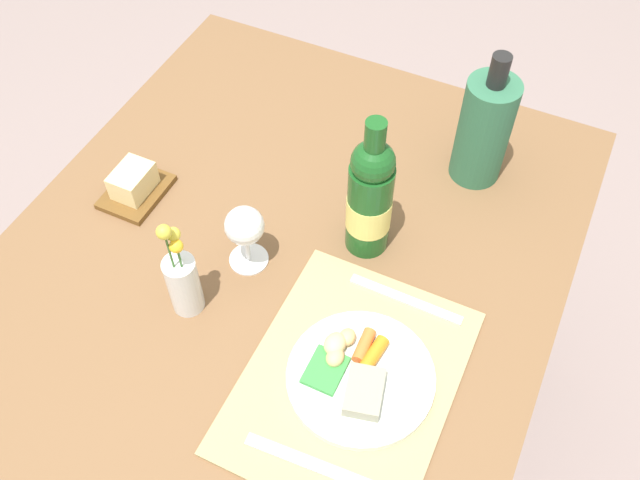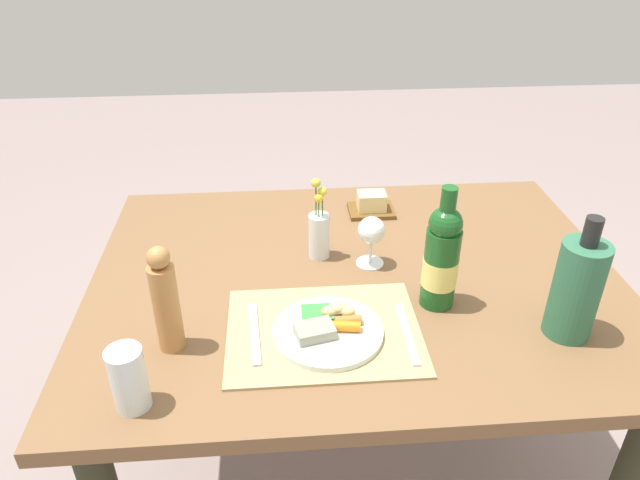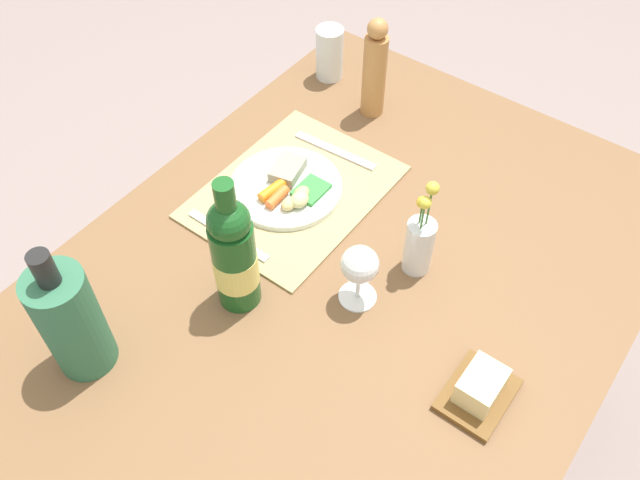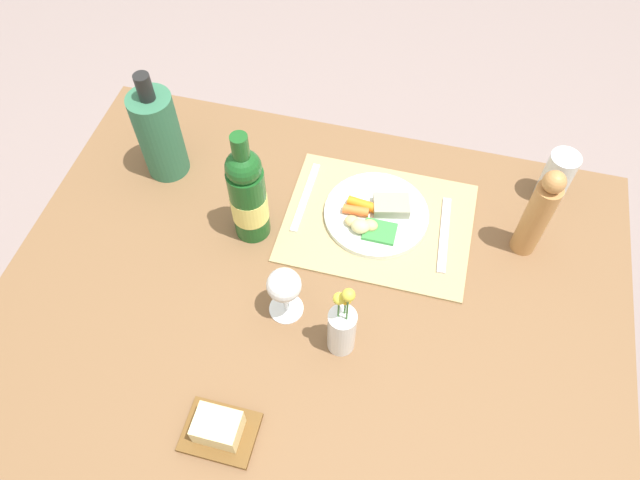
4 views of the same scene
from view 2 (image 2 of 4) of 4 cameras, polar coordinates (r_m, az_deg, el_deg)
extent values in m
plane|color=gray|center=(1.97, 2.79, -21.84)|extent=(8.00, 8.00, 0.00)
cube|color=brown|center=(1.45, 3.53, -3.96)|extent=(1.29, 0.97, 0.04)
cylinder|color=#2C2D1D|center=(2.03, -14.42, -6.86)|extent=(0.07, 0.07, 0.72)
cylinder|color=#2C2D1D|center=(2.12, 16.92, -5.30)|extent=(0.07, 0.07, 0.72)
cube|color=tan|center=(1.27, 0.37, -8.82)|extent=(0.41, 0.32, 0.01)
cylinder|color=silver|center=(1.25, 0.78, -8.90)|extent=(0.23, 0.23, 0.01)
cube|color=gray|center=(1.22, -0.51, -8.81)|extent=(0.09, 0.07, 0.02)
cylinder|color=orange|center=(1.24, 2.43, -8.36)|extent=(0.07, 0.03, 0.02)
cylinder|color=orange|center=(1.25, 2.75, -7.78)|extent=(0.06, 0.02, 0.02)
ellipsoid|color=tan|center=(1.28, 0.85, -6.93)|extent=(0.03, 0.03, 0.02)
ellipsoid|color=#C9C081|center=(1.28, 1.70, -6.54)|extent=(0.04, 0.03, 0.03)
ellipsoid|color=tan|center=(1.28, 2.69, -6.92)|extent=(0.03, 0.03, 0.02)
cube|color=green|center=(1.28, -0.21, -7.07)|extent=(0.07, 0.06, 0.01)
cube|color=silver|center=(1.26, -6.36, -8.94)|extent=(0.03, 0.20, 0.00)
cube|color=silver|center=(1.27, 8.43, -8.89)|extent=(0.02, 0.20, 0.00)
cylinder|color=white|center=(1.49, 4.85, -2.23)|extent=(0.07, 0.07, 0.00)
cylinder|color=white|center=(1.47, 4.91, -1.14)|extent=(0.01, 0.01, 0.06)
sphere|color=white|center=(1.44, 5.02, 0.95)|extent=(0.07, 0.07, 0.07)
cylinder|color=silver|center=(1.13, -18.06, -12.67)|extent=(0.07, 0.07, 0.13)
cylinder|color=#A6CCCC|center=(1.14, -17.85, -13.61)|extent=(0.06, 0.06, 0.07)
cube|color=brown|center=(1.72, 4.98, 2.85)|extent=(0.13, 0.10, 0.01)
cube|color=beige|center=(1.70, 5.03, 3.79)|extent=(0.08, 0.06, 0.05)
cylinder|color=#B77D45|center=(1.21, -14.63, -6.40)|extent=(0.05, 0.05, 0.20)
sphere|color=#B77D45|center=(1.15, -15.41, -1.67)|extent=(0.05, 0.05, 0.05)
cylinder|color=#2F6949|center=(1.31, 23.56, -4.50)|extent=(0.10, 0.10, 0.22)
cylinder|color=black|center=(1.24, 24.88, 0.73)|extent=(0.03, 0.03, 0.06)
cylinder|color=#18521E|center=(1.32, 11.56, -2.67)|extent=(0.08, 0.08, 0.19)
sphere|color=#18521E|center=(1.26, 12.09, 1.57)|extent=(0.07, 0.07, 0.07)
cylinder|color=#18521E|center=(1.24, 12.32, 3.37)|extent=(0.03, 0.03, 0.08)
cylinder|color=#EBDD71|center=(1.33, 11.52, -3.01)|extent=(0.08, 0.08, 0.07)
cylinder|color=silver|center=(1.48, -0.08, 0.39)|extent=(0.05, 0.05, 0.12)
cylinder|color=#3F7233|center=(1.46, -0.12, 1.11)|extent=(0.00, 0.00, 0.17)
sphere|color=yellow|center=(1.42, -0.13, 4.08)|extent=(0.02, 0.02, 0.02)
cylinder|color=#3F7233|center=(1.47, 0.23, 1.52)|extent=(0.00, 0.00, 0.18)
sphere|color=yellow|center=(1.42, 0.24, 4.73)|extent=(0.02, 0.02, 0.02)
cylinder|color=#3F7233|center=(1.46, -0.39, 1.91)|extent=(0.00, 0.00, 0.21)
sphere|color=gold|center=(1.42, -0.40, 5.55)|extent=(0.02, 0.02, 0.02)
camera|label=1|loc=(0.91, -37.53, 37.85)|focal=38.95mm
camera|label=3|loc=(1.80, 27.90, 34.21)|focal=37.61mm
camera|label=4|loc=(1.77, -5.00, 39.44)|focal=33.37mm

